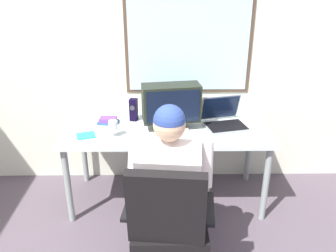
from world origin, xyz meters
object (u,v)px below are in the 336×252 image
at_px(desk, 167,135).
at_px(person_seated, 171,181).
at_px(office_chair, 168,220).
at_px(wine_glass, 113,126).
at_px(crt_monitor, 171,104).
at_px(book_stack, 108,121).
at_px(cd_case, 86,135).
at_px(laptop, 223,118).
at_px(desk_speaker, 134,110).

xyz_separation_m(desk, person_seated, (0.02, -0.72, -0.00)).
distance_m(office_chair, wine_glass, 0.95).
bearing_deg(office_chair, crt_monitor, 87.63).
height_order(book_stack, cd_case, book_stack).
bearing_deg(book_stack, wine_glass, -73.04).
height_order(laptop, desk_speaker, laptop).
height_order(person_seated, desk_speaker, person_seated).
xyz_separation_m(laptop, book_stack, (-0.99, 0.03, -0.04)).
height_order(crt_monitor, laptop, crt_monitor).
height_order(crt_monitor, desk_speaker, crt_monitor).
relative_size(person_seated, wine_glass, 9.17).
relative_size(wine_glass, desk_speaker, 0.69).
height_order(laptop, cd_case, laptop).
distance_m(person_seated, laptop, 0.91).
bearing_deg(wine_glass, person_seated, -50.79).
relative_size(office_chair, cd_case, 5.45).
relative_size(crt_monitor, book_stack, 2.67).
xyz_separation_m(person_seated, laptop, (0.46, 0.77, 0.14)).
bearing_deg(book_stack, person_seated, -56.96).
xyz_separation_m(office_chair, wine_glass, (-0.42, 0.81, 0.26)).
xyz_separation_m(desk, desk_speaker, (-0.29, 0.16, 0.17)).
xyz_separation_m(office_chair, laptop, (0.49, 1.04, 0.24)).
height_order(desk, wine_glass, wine_glass).
distance_m(desk_speaker, cd_case, 0.49).
xyz_separation_m(desk, wine_glass, (-0.42, -0.17, 0.16)).
xyz_separation_m(desk_speaker, book_stack, (-0.22, -0.07, -0.07)).
xyz_separation_m(person_seated, crt_monitor, (0.02, 0.71, 0.29)).
bearing_deg(desk_speaker, office_chair, -76.03).
height_order(desk_speaker, cd_case, desk_speaker).
xyz_separation_m(crt_monitor, book_stack, (-0.54, 0.10, -0.19)).
bearing_deg(office_chair, wine_glass, 117.45).
bearing_deg(crt_monitor, office_chair, -92.37).
distance_m(wine_glass, desk_speaker, 0.36).
height_order(office_chair, person_seated, person_seated).
height_order(desk, person_seated, person_seated).
height_order(person_seated, cd_case, person_seated).
bearing_deg(person_seated, cd_case, 140.23).
xyz_separation_m(office_chair, person_seated, (0.02, 0.27, 0.10)).
bearing_deg(desk, wine_glass, -157.84).
xyz_separation_m(desk, laptop, (0.48, 0.05, 0.13)).
relative_size(laptop, cd_case, 2.36).
distance_m(office_chair, crt_monitor, 1.05).
relative_size(office_chair, book_stack, 5.15).
height_order(desk_speaker, book_stack, desk_speaker).
xyz_separation_m(person_seated, cd_case, (-0.67, 0.56, 0.08)).
relative_size(office_chair, laptop, 2.31).
xyz_separation_m(crt_monitor, cd_case, (-0.69, -0.15, -0.21)).
bearing_deg(crt_monitor, cd_case, -167.68).
bearing_deg(crt_monitor, desk, 162.44).
distance_m(desk, book_stack, 0.52).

